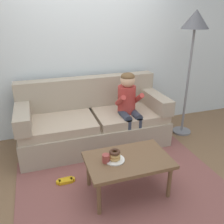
% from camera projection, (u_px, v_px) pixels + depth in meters
% --- Properties ---
extents(ground, '(10.00, 10.00, 0.00)m').
position_uv_depth(ground, '(116.00, 173.00, 2.99)').
color(ground, brown).
extents(wall_back, '(8.00, 0.10, 2.80)m').
position_uv_depth(wall_back, '(87.00, 45.00, 3.67)').
color(wall_back, silver).
rests_on(wall_back, ground).
extents(area_rug, '(2.38, 1.72, 0.01)m').
position_uv_depth(area_rug, '(123.00, 186.00, 2.77)').
color(area_rug, brown).
rests_on(area_rug, ground).
extents(couch, '(2.14, 0.90, 0.96)m').
position_uv_depth(couch, '(93.00, 122.00, 3.58)').
color(couch, tan).
rests_on(couch, ground).
extents(coffee_table, '(0.90, 0.58, 0.44)m').
position_uv_depth(coffee_table, '(128.00, 162.00, 2.55)').
color(coffee_table, brown).
rests_on(coffee_table, ground).
extents(person_child, '(0.34, 0.58, 1.10)m').
position_uv_depth(person_child, '(129.00, 103.00, 3.41)').
color(person_child, '#AD3833').
rests_on(person_child, ground).
extents(plate, '(0.21, 0.21, 0.01)m').
position_uv_depth(plate, '(115.00, 160.00, 2.50)').
color(plate, white).
rests_on(plate, coffee_table).
extents(donut, '(0.16, 0.16, 0.04)m').
position_uv_depth(donut, '(115.00, 158.00, 2.49)').
color(donut, tan).
rests_on(donut, plate).
extents(donut_second, '(0.17, 0.17, 0.04)m').
position_uv_depth(donut_second, '(115.00, 155.00, 2.47)').
color(donut_second, tan).
rests_on(donut_second, donut).
extents(donut_third, '(0.16, 0.16, 0.04)m').
position_uv_depth(donut_third, '(115.00, 152.00, 2.46)').
color(donut_third, '#422619').
rests_on(donut_third, donut_second).
extents(mug, '(0.08, 0.08, 0.09)m').
position_uv_depth(mug, '(106.00, 158.00, 2.46)').
color(mug, '#993D38').
rests_on(mug, coffee_table).
extents(toy_controller, '(0.23, 0.09, 0.05)m').
position_uv_depth(toy_controller, '(66.00, 181.00, 2.82)').
color(toy_controller, gold).
rests_on(toy_controller, ground).
extents(floor_lamp, '(0.39, 0.39, 1.92)m').
position_uv_depth(floor_lamp, '(194.00, 30.00, 3.38)').
color(floor_lamp, slate).
rests_on(floor_lamp, ground).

